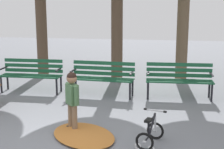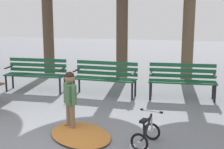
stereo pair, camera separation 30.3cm
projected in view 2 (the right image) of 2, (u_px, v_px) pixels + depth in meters
The scene contains 7 objects.
ground at pixel (42, 144), 5.36m from camera, with size 36.00×36.00×0.00m, color slate.
park_bench_far_left at pixel (36, 72), 8.73m from camera, with size 1.62×0.51×0.85m.
park_bench_left at pixel (105, 75), 8.27m from camera, with size 1.62×0.52×0.85m.
park_bench_right at pixel (182, 78), 7.96m from camera, with size 1.63×0.56×0.85m.
child_standing at pixel (70, 96), 5.87m from camera, with size 0.30×0.32×1.08m.
kids_bicycle at pixel (146, 134), 5.27m from camera, with size 0.48×0.62×0.54m.
leaf_pile at pixel (81, 134), 5.69m from camera, with size 1.34×0.94×0.07m, color #B26B2D.
Camera 2 is at (2.28, -4.62, 2.19)m, focal length 52.81 mm.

